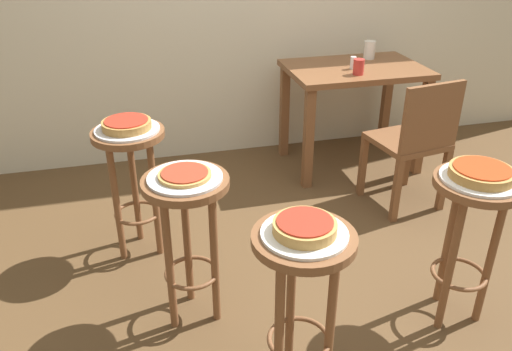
{
  "coord_description": "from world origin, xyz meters",
  "views": [
    {
      "loc": [
        -0.87,
        -2.09,
        1.73
      ],
      "look_at": [
        -0.36,
        -0.09,
        0.65
      ],
      "focal_mm": 36.45,
      "sensor_mm": 36.0,
      "label": 1
    }
  ],
  "objects_px": {
    "dining_table": "(354,85)",
    "pizza_foreground": "(305,227)",
    "pizza_rear": "(127,124)",
    "serving_plate_foreground": "(304,234)",
    "stool_middle": "(471,220)",
    "cup_far_edge": "(369,50)",
    "wooden_chair": "(415,140)",
    "serving_plate_rear": "(127,129)",
    "serving_plate_leftside": "(185,178)",
    "condiment_shaker": "(353,63)",
    "stool_leftside": "(188,219)",
    "stool_foreground": "(302,280)",
    "pizza_leftside": "(185,174)",
    "cup_near_edge": "(359,67)",
    "pizza_middle": "(482,172)",
    "serving_plate_middle": "(480,179)",
    "stool_rear": "(132,165)"
  },
  "relations": [
    {
      "from": "cup_far_edge",
      "to": "wooden_chair",
      "type": "xyz_separation_m",
      "value": [
        -0.07,
        -0.86,
        -0.34
      ]
    },
    {
      "from": "serving_plate_leftside",
      "to": "wooden_chair",
      "type": "distance_m",
      "value": 1.63
    },
    {
      "from": "stool_foreground",
      "to": "condiment_shaker",
      "type": "height_order",
      "value": "condiment_shaker"
    },
    {
      "from": "pizza_middle",
      "to": "serving_plate_middle",
      "type": "bearing_deg",
      "value": 0.0
    },
    {
      "from": "pizza_foreground",
      "to": "serving_plate_leftside",
      "type": "height_order",
      "value": "pizza_foreground"
    },
    {
      "from": "stool_foreground",
      "to": "serving_plate_leftside",
      "type": "distance_m",
      "value": 0.65
    },
    {
      "from": "serving_plate_leftside",
      "to": "condiment_shaker",
      "type": "relative_size",
      "value": 3.76
    },
    {
      "from": "cup_far_edge",
      "to": "wooden_chair",
      "type": "bearing_deg",
      "value": -94.72
    },
    {
      "from": "stool_foreground",
      "to": "condiment_shaker",
      "type": "relative_size",
      "value": 8.68
    },
    {
      "from": "serving_plate_leftside",
      "to": "pizza_middle",
      "type": "bearing_deg",
      "value": -14.74
    },
    {
      "from": "serving_plate_foreground",
      "to": "condiment_shaker",
      "type": "relative_size",
      "value": 3.64
    },
    {
      "from": "pizza_leftside",
      "to": "pizza_rear",
      "type": "height_order",
      "value": "pizza_rear"
    },
    {
      "from": "cup_near_edge",
      "to": "serving_plate_rear",
      "type": "bearing_deg",
      "value": -159.34
    },
    {
      "from": "stool_leftside",
      "to": "pizza_middle",
      "type": "bearing_deg",
      "value": -14.74
    },
    {
      "from": "pizza_rear",
      "to": "cup_near_edge",
      "type": "xyz_separation_m",
      "value": [
        1.51,
        0.57,
        0.03
      ]
    },
    {
      "from": "serving_plate_middle",
      "to": "stool_rear",
      "type": "relative_size",
      "value": 0.45
    },
    {
      "from": "pizza_foreground",
      "to": "serving_plate_middle",
      "type": "distance_m",
      "value": 0.86
    },
    {
      "from": "stool_foreground",
      "to": "pizza_middle",
      "type": "xyz_separation_m",
      "value": [
        0.83,
        0.2,
        0.23
      ]
    },
    {
      "from": "dining_table",
      "to": "stool_foreground",
      "type": "bearing_deg",
      "value": -118.67
    },
    {
      "from": "pizza_leftside",
      "to": "cup_far_edge",
      "type": "relative_size",
      "value": 1.74
    },
    {
      "from": "dining_table",
      "to": "condiment_shaker",
      "type": "bearing_deg",
      "value": -131.23
    },
    {
      "from": "stool_leftside",
      "to": "dining_table",
      "type": "height_order",
      "value": "dining_table"
    },
    {
      "from": "pizza_foreground",
      "to": "pizza_rear",
      "type": "relative_size",
      "value": 0.9
    },
    {
      "from": "serving_plate_rear",
      "to": "pizza_rear",
      "type": "relative_size",
      "value": 1.32
    },
    {
      "from": "wooden_chair",
      "to": "stool_leftside",
      "type": "bearing_deg",
      "value": -155.95
    },
    {
      "from": "serving_plate_foreground",
      "to": "pizza_rear",
      "type": "relative_size",
      "value": 1.24
    },
    {
      "from": "serving_plate_foreground",
      "to": "serving_plate_middle",
      "type": "height_order",
      "value": "same"
    },
    {
      "from": "stool_middle",
      "to": "stool_leftside",
      "type": "relative_size",
      "value": 1.0
    },
    {
      "from": "stool_middle",
      "to": "pizza_rear",
      "type": "xyz_separation_m",
      "value": [
        -1.39,
        0.9,
        0.23
      ]
    },
    {
      "from": "stool_leftside",
      "to": "pizza_foreground",
      "type": "bearing_deg",
      "value": -56.2
    },
    {
      "from": "serving_plate_foreground",
      "to": "cup_far_edge",
      "type": "height_order",
      "value": "cup_far_edge"
    },
    {
      "from": "stool_foreground",
      "to": "pizza_foreground",
      "type": "relative_size",
      "value": 3.27
    },
    {
      "from": "pizza_foreground",
      "to": "cup_far_edge",
      "type": "height_order",
      "value": "cup_far_edge"
    },
    {
      "from": "condiment_shaker",
      "to": "stool_leftside",
      "type": "bearing_deg",
      "value": -135.5
    },
    {
      "from": "serving_plate_foreground",
      "to": "stool_rear",
      "type": "relative_size",
      "value": 0.42
    },
    {
      "from": "serving_plate_middle",
      "to": "pizza_leftside",
      "type": "xyz_separation_m",
      "value": [
        -1.18,
        0.31,
        0.02
      ]
    },
    {
      "from": "condiment_shaker",
      "to": "cup_far_edge",
      "type": "bearing_deg",
      "value": 44.65
    },
    {
      "from": "serving_plate_middle",
      "to": "pizza_leftside",
      "type": "height_order",
      "value": "pizza_leftside"
    },
    {
      "from": "serving_plate_middle",
      "to": "serving_plate_rear",
      "type": "bearing_deg",
      "value": 147.04
    },
    {
      "from": "pizza_rear",
      "to": "serving_plate_rear",
      "type": "bearing_deg",
      "value": 0.0
    },
    {
      "from": "serving_plate_middle",
      "to": "condiment_shaker",
      "type": "distance_m",
      "value": 1.61
    },
    {
      "from": "pizza_middle",
      "to": "cup_far_edge",
      "type": "height_order",
      "value": "cup_far_edge"
    },
    {
      "from": "stool_rear",
      "to": "pizza_foreground",
      "type": "bearing_deg",
      "value": -63.26
    },
    {
      "from": "serving_plate_foreground",
      "to": "pizza_rear",
      "type": "distance_m",
      "value": 1.24
    },
    {
      "from": "stool_middle",
      "to": "pizza_leftside",
      "type": "xyz_separation_m",
      "value": [
        -1.18,
        0.31,
        0.22
      ]
    },
    {
      "from": "wooden_chair",
      "to": "cup_far_edge",
      "type": "bearing_deg",
      "value": 85.28
    },
    {
      "from": "stool_foreground",
      "to": "cup_near_edge",
      "type": "height_order",
      "value": "cup_near_edge"
    },
    {
      "from": "pizza_foreground",
      "to": "serving_plate_middle",
      "type": "relative_size",
      "value": 0.68
    },
    {
      "from": "serving_plate_foreground",
      "to": "stool_middle",
      "type": "relative_size",
      "value": 0.42
    },
    {
      "from": "dining_table",
      "to": "pizza_foreground",
      "type": "bearing_deg",
      "value": -118.67
    }
  ]
}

